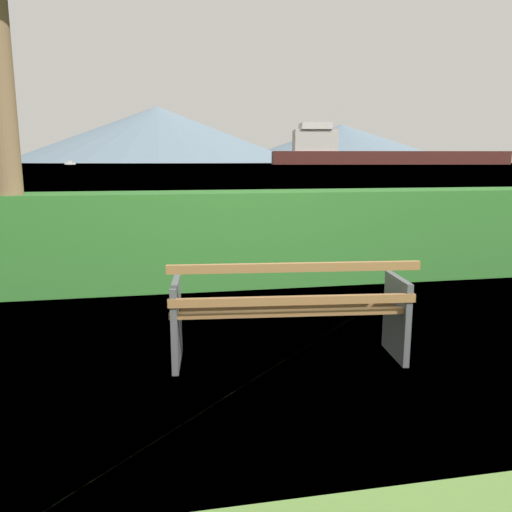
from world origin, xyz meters
TOP-DOWN VIEW (x-y plane):
  - ground_plane at (0.00, 0.00)m, footprint 1400.00×1400.00m
  - water_surface at (0.00, 308.29)m, footprint 620.00×620.00m
  - park_bench at (-0.01, -0.06)m, footprint 1.93×0.76m
  - hedge_row at (0.00, 2.68)m, footprint 9.64×0.83m
  - cargo_ship_large at (98.02, 224.10)m, footprint 111.26×33.21m
  - fishing_boat_near at (-40.85, 244.03)m, footprint 4.72×1.89m
  - distant_hills at (-37.39, 542.00)m, footprint 775.58×320.82m

SIDE VIEW (x-z plane):
  - ground_plane at x=0.00m, z-range 0.00..0.00m
  - water_surface at x=0.00m, z-range 0.00..0.00m
  - park_bench at x=-0.01m, z-range 0.00..0.86m
  - hedge_row at x=0.00m, z-range 0.00..1.22m
  - fishing_boat_near at x=-40.85m, z-range -0.28..1.60m
  - cargo_ship_large at x=98.02m, z-range -4.17..14.75m
  - distant_hills at x=-37.39m, z-range -3.55..51.96m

